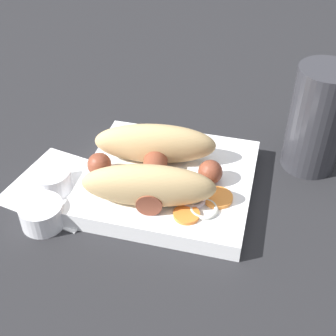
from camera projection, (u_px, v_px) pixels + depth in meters
name	position (u px, v px, depth m)	size (l,w,h in m)	color
ground_plane	(168.00, 188.00, 0.58)	(3.00, 3.00, 0.00)	#232326
food_tray	(168.00, 181.00, 0.57)	(0.20, 0.19, 0.02)	white
bread_roll	(152.00, 163.00, 0.54)	(0.17, 0.14, 0.05)	tan
sausage	(155.00, 167.00, 0.55)	(0.16, 0.14, 0.03)	brown
pickled_veggies	(199.00, 204.00, 0.52)	(0.07, 0.07, 0.00)	orange
napkin	(61.00, 186.00, 0.58)	(0.14, 0.14, 0.00)	white
condiment_cup_near	(51.00, 181.00, 0.57)	(0.05, 0.05, 0.03)	white
condiment_cup_far	(42.00, 215.00, 0.52)	(0.05, 0.05, 0.03)	white
drink_glass	(317.00, 119.00, 0.57)	(0.07, 0.07, 0.14)	#333338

